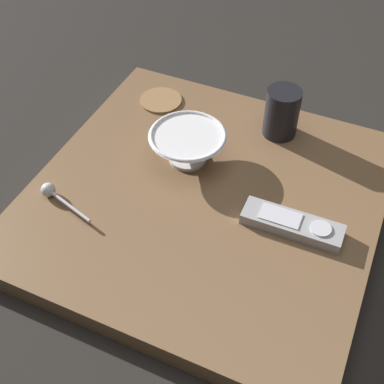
% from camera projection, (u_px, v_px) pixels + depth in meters
% --- Properties ---
extents(ground_plane, '(6.00, 6.00, 0.00)m').
position_uv_depth(ground_plane, '(205.00, 208.00, 1.00)').
color(ground_plane, black).
extents(table, '(0.63, 0.63, 0.04)m').
position_uv_depth(table, '(205.00, 200.00, 0.98)').
color(table, brown).
rests_on(table, ground).
extents(cereal_bowl, '(0.15, 0.15, 0.07)m').
position_uv_depth(cereal_bowl, '(188.00, 145.00, 1.00)').
color(cereal_bowl, silver).
rests_on(cereal_bowl, table).
extents(coffee_mug, '(0.07, 0.07, 0.10)m').
position_uv_depth(coffee_mug, '(282.00, 113.00, 1.05)').
color(coffee_mug, black).
rests_on(coffee_mug, table).
extents(teaspoon, '(0.05, 0.12, 0.03)m').
position_uv_depth(teaspoon, '(52.00, 192.00, 0.95)').
color(teaspoon, silver).
rests_on(teaspoon, table).
extents(tv_remote_near, '(0.06, 0.18, 0.02)m').
position_uv_depth(tv_remote_near, '(292.00, 224.00, 0.90)').
color(tv_remote_near, '#9E9EA3').
rests_on(tv_remote_near, table).
extents(drink_coaster, '(0.09, 0.09, 0.01)m').
position_uv_depth(drink_coaster, '(161.00, 100.00, 1.16)').
color(drink_coaster, olive).
rests_on(drink_coaster, table).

